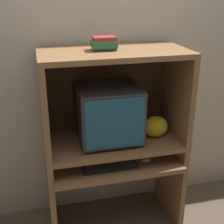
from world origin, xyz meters
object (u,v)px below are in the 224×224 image
object	(u,v)px
crt_monitor	(108,113)
snack_bag	(155,127)
keyboard	(110,166)
book_stack	(104,44)
mouse	(146,160)

from	to	relation	value
crt_monitor	snack_bag	xyz separation A→B (m)	(0.36, -0.03, -0.13)
snack_bag	keyboard	bearing A→B (deg)	-161.89
keyboard	snack_bag	xyz separation A→B (m)	(0.39, 0.13, 0.22)
keyboard	book_stack	size ratio (longest dim) A/B	2.42
keyboard	crt_monitor	bearing A→B (deg)	79.95
keyboard	snack_bag	bearing A→B (deg)	18.11
crt_monitor	snack_bag	distance (m)	0.39
mouse	snack_bag	world-z (taller)	snack_bag
keyboard	mouse	size ratio (longest dim) A/B	5.60
crt_monitor	keyboard	xyz separation A→B (m)	(-0.03, -0.16, -0.35)
mouse	snack_bag	bearing A→B (deg)	46.73
keyboard	snack_bag	distance (m)	0.46
keyboard	snack_bag	size ratio (longest dim) A/B	2.02
keyboard	mouse	distance (m)	0.28
crt_monitor	snack_bag	bearing A→B (deg)	-4.92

